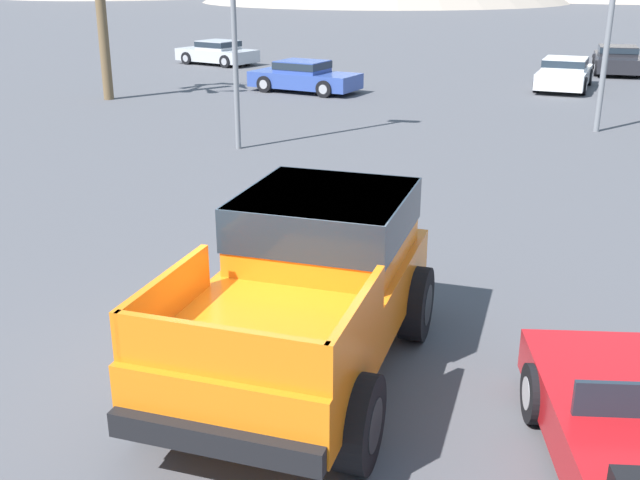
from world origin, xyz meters
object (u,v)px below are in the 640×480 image
parked_car_dark (617,59)px  parked_car_white (564,73)px  orange_pickup_truck (311,277)px  parked_car_silver (217,52)px  parked_car_blue (304,76)px

parked_car_dark → parked_car_white: 6.16m
orange_pickup_truck → parked_car_white: size_ratio=1.07×
parked_car_dark → parked_car_silver: parked_car_dark is taller
parked_car_silver → orange_pickup_truck: bearing=-136.5°
orange_pickup_truck → parked_car_dark: orange_pickup_truck is taller
parked_car_dark → parked_car_blue: bearing=38.3°
parked_car_dark → orange_pickup_truck: bearing=79.8°
orange_pickup_truck → parked_car_white: bearing=83.9°
parked_car_dark → parked_car_white: bearing=68.0°
parked_car_white → parked_car_blue: bearing=-152.8°
orange_pickup_truck → parked_car_blue: size_ratio=1.10×
parked_car_dark → parked_car_white: parked_car_white is taller
parked_car_white → parked_car_silver: size_ratio=1.05×
parked_car_white → orange_pickup_truck: bearing=-91.0°
orange_pickup_truck → parked_car_silver: 30.32m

